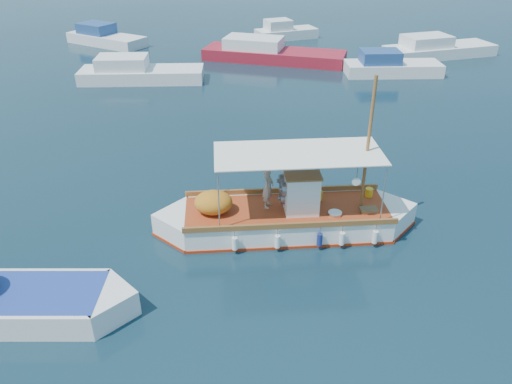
{
  "coord_description": "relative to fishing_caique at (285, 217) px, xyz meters",
  "views": [
    {
      "loc": [
        -0.88,
        -14.06,
        9.65
      ],
      "look_at": [
        -0.55,
        0.0,
        1.64
      ],
      "focal_mm": 35.0,
      "sensor_mm": 36.0,
      "label": 1
    }
  ],
  "objects": [
    {
      "name": "dinghy",
      "position": [
        -7.84,
        -3.96,
        -0.12
      ],
      "size": [
        7.11,
        2.12,
        1.74
      ],
      "rotation": [
        0.0,
        0.0,
        -0.02
      ],
      "color": "white",
      "rests_on": "ground"
    },
    {
      "name": "fishing_caique",
      "position": [
        0.0,
        0.0,
        0.0
      ],
      "size": [
        9.08,
        2.85,
        5.54
      ],
      "rotation": [
        0.0,
        0.0,
        0.06
      ],
      "color": "white",
      "rests_on": "ground"
    },
    {
      "name": "bg_boat_far_n",
      "position": [
        2.13,
        29.03,
        0.01
      ],
      "size": [
        5.5,
        3.62,
        1.8
      ],
      "rotation": [
        0.0,
        0.0,
        0.35
      ],
      "color": "silver",
      "rests_on": "ground"
    },
    {
      "name": "bg_boat_nw",
      "position": [
        -8.13,
        17.26,
        0.01
      ],
      "size": [
        7.79,
        2.51,
        1.8
      ],
      "rotation": [
        0.0,
        0.0,
        0.01
      ],
      "color": "silver",
      "rests_on": "ground"
    },
    {
      "name": "bg_boat_n",
      "position": [
        0.53,
        22.03,
        0.01
      ],
      "size": [
        10.56,
        5.61,
        1.8
      ],
      "rotation": [
        0.0,
        0.0,
        -0.29
      ],
      "color": "maroon",
      "rests_on": "ground"
    },
    {
      "name": "ground",
      "position": [
        -0.44,
        -0.25,
        -0.49
      ],
      "size": [
        160.0,
        160.0,
        0.0
      ],
      "primitive_type": "plane",
      "color": "black",
      "rests_on": "ground"
    },
    {
      "name": "bg_boat_ne",
      "position": [
        8.34,
        18.31,
        0.01
      ],
      "size": [
        6.28,
        2.28,
        1.8
      ],
      "rotation": [
        0.0,
        0.0,
        0.01
      ],
      "color": "silver",
      "rests_on": "ground"
    },
    {
      "name": "bg_boat_e",
      "position": [
        13.04,
        22.92,
        0.01
      ],
      "size": [
        8.72,
        4.75,
        1.8
      ],
      "rotation": [
        0.0,
        0.0,
        0.27
      ],
      "color": "silver",
      "rests_on": "ground"
    },
    {
      "name": "bg_boat_far_w",
      "position": [
        -12.66,
        27.34,
        0.01
      ],
      "size": [
        6.98,
        5.56,
        1.8
      ],
      "rotation": [
        0.0,
        0.0,
        -0.56
      ],
      "color": "silver",
      "rests_on": "ground"
    }
  ]
}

